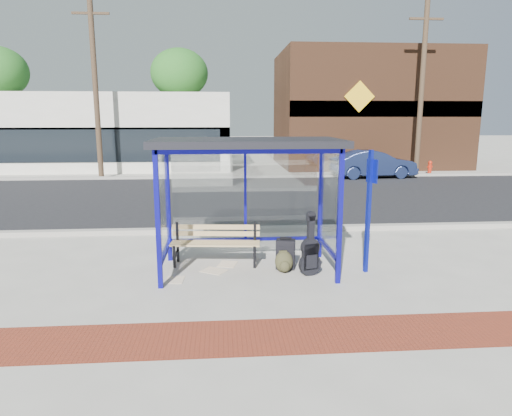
{
  "coord_description": "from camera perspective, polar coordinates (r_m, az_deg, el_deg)",
  "views": [
    {
      "loc": [
        -0.46,
        -8.05,
        2.8
      ],
      "look_at": [
        0.17,
        0.2,
        1.14
      ],
      "focal_mm": 32.0,
      "sensor_mm": 36.0,
      "label": 1
    }
  ],
  "objects": [
    {
      "name": "curb_near",
      "position": [
        11.3,
        -1.9,
        -2.72
      ],
      "size": [
        60.0,
        0.25,
        0.12
      ],
      "primitive_type": "cube",
      "color": "gray",
      "rests_on": "ground"
    },
    {
      "name": "fire_hydrant",
      "position": [
        24.34,
        20.91,
        4.83
      ],
      "size": [
        0.3,
        0.2,
        0.67
      ],
      "rotation": [
        0.0,
        0.0,
        0.41
      ],
      "color": "red",
      "rests_on": "ground"
    },
    {
      "name": "storefront_brown",
      "position": [
        27.86,
        13.59,
        11.83
      ],
      "size": [
        10.0,
        7.08,
        6.4
      ],
      "color": "#59331E",
      "rests_on": "ground"
    },
    {
      "name": "sign_post",
      "position": [
        8.4,
        13.94,
        0.4
      ],
      "size": [
        0.14,
        0.27,
        2.23
      ],
      "rotation": [
        0.0,
        0.0,
        0.39
      ],
      "color": "#0D1999",
      "rests_on": "ground"
    },
    {
      "name": "street_asphalt",
      "position": [
        16.3,
        -2.69,
        1.42
      ],
      "size": [
        60.0,
        10.0,
        0.0
      ],
      "primitive_type": "cube",
      "color": "black",
      "rests_on": "ground"
    },
    {
      "name": "suitcase",
      "position": [
        8.57,
        3.71,
        -5.78
      ],
      "size": [
        0.39,
        0.3,
        0.61
      ],
      "rotation": [
        0.0,
        0.0,
        -0.22
      ],
      "color": "black",
      "rests_on": "ground"
    },
    {
      "name": "guitar_bag",
      "position": [
        8.24,
        6.78,
        -5.66
      ],
      "size": [
        0.42,
        0.22,
        1.11
      ],
      "rotation": [
        0.0,
        0.0,
        0.28
      ],
      "color": "black",
      "rests_on": "ground"
    },
    {
      "name": "curb_far",
      "position": [
        21.33,
        -3.11,
        3.92
      ],
      "size": [
        60.0,
        0.25,
        0.12
      ],
      "primitive_type": "cube",
      "color": "gray",
      "rests_on": "ground"
    },
    {
      "name": "brick_paver_strip",
      "position": [
        6.14,
        0.44,
        -15.75
      ],
      "size": [
        60.0,
        1.0,
        0.01
      ],
      "primitive_type": "cube",
      "color": "maroon",
      "rests_on": "ground"
    },
    {
      "name": "utility_pole_west",
      "position": [
        22.19,
        -19.43,
        14.08
      ],
      "size": [
        1.6,
        0.24,
        8.0
      ],
      "color": "#4C3826",
      "rests_on": "ground"
    },
    {
      "name": "backpack",
      "position": [
        8.41,
        3.53,
        -6.78
      ],
      "size": [
        0.33,
        0.3,
        0.4
      ],
      "rotation": [
        0.0,
        0.0,
        -0.0
      ],
      "color": "#2F2D1A",
      "rests_on": "ground"
    },
    {
      "name": "utility_pole_east",
      "position": [
        23.48,
        20.0,
        13.85
      ],
      "size": [
        1.6,
        0.24,
        8.0
      ],
      "color": "#4C3826",
      "rests_on": "ground"
    },
    {
      "name": "parked_car",
      "position": [
        22.07,
        14.45,
        5.35
      ],
      "size": [
        3.97,
        1.63,
        1.28
      ],
      "primitive_type": "imported",
      "rotation": [
        0.0,
        0.0,
        1.64
      ],
      "color": "#192448",
      "rests_on": "ground"
    },
    {
      "name": "newspaper_c",
      "position": [
        8.9,
        -3.57,
        -7.02
      ],
      "size": [
        0.42,
        0.48,
        0.01
      ],
      "primitive_type": "cube",
      "rotation": [
        0.0,
        0.0,
        1.31
      ],
      "color": "white",
      "rests_on": "ground"
    },
    {
      "name": "far_sidewalk",
      "position": [
        23.22,
        -3.22,
        4.39
      ],
      "size": [
        60.0,
        4.0,
        0.01
      ],
      "primitive_type": "cube",
      "color": "#B2ADA0",
      "rests_on": "ground"
    },
    {
      "name": "newspaper_b",
      "position": [
        8.55,
        -5.26,
        -7.83
      ],
      "size": [
        0.54,
        0.52,
        0.01
      ],
      "primitive_type": "cube",
      "rotation": [
        0.0,
        0.0,
        -0.57
      ],
      "color": "white",
      "rests_on": "ground"
    },
    {
      "name": "tree_right",
      "position": [
        32.83,
        19.61,
        15.32
      ],
      "size": [
        3.6,
        3.6,
        7.03
      ],
      "color": "#4C3826",
      "rests_on": "ground"
    },
    {
      "name": "newspaper_a",
      "position": [
        8.19,
        -10.1,
        -8.83
      ],
      "size": [
        0.34,
        0.41,
        0.01
      ],
      "primitive_type": "cube",
      "rotation": [
        0.0,
        0.0,
        1.49
      ],
      "color": "white",
      "rests_on": "ground"
    },
    {
      "name": "bus_shelter",
      "position": [
        8.17,
        -1.12,
        6.2
      ],
      "size": [
        3.3,
        1.8,
        2.42
      ],
      "color": "#0F0D93",
      "rests_on": "ground"
    },
    {
      "name": "ground",
      "position": [
        8.53,
        -1.04,
        -7.83
      ],
      "size": [
        120.0,
        120.0,
        0.0
      ],
      "primitive_type": "plane",
      "color": "#B2ADA0",
      "rests_on": "ground"
    },
    {
      "name": "tree_mid",
      "position": [
        30.27,
        -9.56,
        16.19
      ],
      "size": [
        3.6,
        3.6,
        7.03
      ],
      "color": "#4C3826",
      "rests_on": "ground"
    },
    {
      "name": "storefront_white",
      "position": [
        27.41,
        -22.81,
        8.77
      ],
      "size": [
        18.0,
        6.04,
        4.0
      ],
      "color": "silver",
      "rests_on": "ground"
    },
    {
      "name": "bench",
      "position": [
        8.82,
        -5.09,
        -4.13
      ],
      "size": [
        1.73,
        0.57,
        0.8
      ],
      "rotation": [
        0.0,
        0.0,
        -0.09
      ],
      "color": "black",
      "rests_on": "ground"
    }
  ]
}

